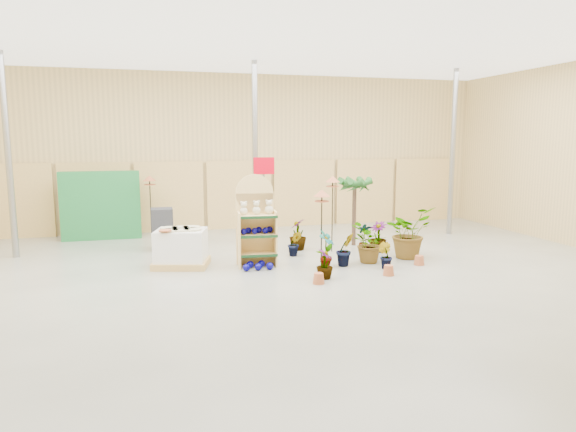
% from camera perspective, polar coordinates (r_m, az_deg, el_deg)
% --- Properties ---
extents(room, '(15.20, 12.10, 4.70)m').
position_cam_1_polar(room, '(10.20, -0.77, 6.21)').
color(room, gray).
rests_on(room, ground).
extents(display_shelf, '(0.84, 0.57, 1.91)m').
position_cam_1_polar(display_shelf, '(10.75, -3.61, -0.89)').
color(display_shelf, '#E3BC73').
rests_on(display_shelf, ground).
extents(teddy_bears, '(0.70, 0.18, 0.29)m').
position_cam_1_polar(teddy_bears, '(10.62, -3.42, 0.83)').
color(teddy_bears, beige).
rests_on(teddy_bears, display_shelf).
extents(gazing_balls_shelf, '(0.70, 0.24, 0.13)m').
position_cam_1_polar(gazing_balls_shelf, '(10.67, -3.49, -1.61)').
color(gazing_balls_shelf, '#05036C').
rests_on(gazing_balls_shelf, display_shelf).
extents(gazing_balls_floor, '(0.63, 0.39, 0.15)m').
position_cam_1_polar(gazing_balls_floor, '(10.50, -3.44, -5.55)').
color(gazing_balls_floor, '#05036C').
rests_on(gazing_balls_floor, ground).
extents(pallet_stack, '(1.29, 1.16, 0.81)m').
position_cam_1_polar(pallet_stack, '(10.90, -11.78, -3.48)').
color(pallet_stack, tan).
rests_on(pallet_stack, ground).
extents(charcoal_planters, '(0.50, 0.50, 1.00)m').
position_cam_1_polar(charcoal_planters, '(12.60, -13.79, -1.43)').
color(charcoal_planters, black).
rests_on(charcoal_planters, ground).
extents(trellis_stock, '(2.00, 0.30, 1.80)m').
position_cam_1_polar(trellis_stock, '(14.34, -20.07, 1.10)').
color(trellis_stock, '#1B6F32').
rests_on(trellis_stock, ground).
extents(offer_sign, '(0.50, 0.08, 2.20)m').
position_cam_1_polar(offer_sign, '(12.28, -2.70, 3.59)').
color(offer_sign, gray).
rests_on(offer_sign, ground).
extents(bird_table_front, '(0.34, 0.34, 1.62)m').
position_cam_1_polar(bird_table_front, '(10.43, 3.78, 2.28)').
color(bird_table_front, black).
rests_on(bird_table_front, ground).
extents(bird_table_right, '(0.34, 0.34, 1.78)m').
position_cam_1_polar(bird_table_right, '(11.94, 4.99, 3.82)').
color(bird_table_right, black).
rests_on(bird_table_right, ground).
extents(bird_table_back, '(0.34, 0.34, 1.69)m').
position_cam_1_polar(bird_table_back, '(13.83, -15.13, 3.85)').
color(bird_table_back, black).
rests_on(bird_table_back, ground).
extents(palm, '(0.70, 0.70, 1.80)m').
position_cam_1_polar(palm, '(12.74, 7.42, 3.57)').
color(palm, '#493324').
rests_on(palm, ground).
extents(potted_plant_0, '(0.50, 0.50, 0.80)m').
position_cam_1_polar(potted_plant_0, '(10.56, 4.24, -3.66)').
color(potted_plant_0, '#1A4C19').
rests_on(potted_plant_0, ground).
extents(potted_plant_1, '(0.44, 0.39, 0.70)m').
position_cam_1_polar(potted_plant_1, '(10.79, 6.37, -3.69)').
color(potted_plant_1, '#1A4C19').
rests_on(potted_plant_1, ground).
extents(potted_plant_2, '(1.02, 1.01, 0.85)m').
position_cam_1_polar(potted_plant_2, '(11.08, 9.00, -3.02)').
color(potted_plant_2, '#1A4C19').
rests_on(potted_plant_2, ground).
extents(potted_plant_3, '(0.55, 0.55, 0.72)m').
position_cam_1_polar(potted_plant_3, '(12.24, 9.96, -2.28)').
color(potted_plant_3, '#1A4C19').
rests_on(potted_plant_3, ground).
extents(potted_plant_4, '(0.39, 0.30, 0.67)m').
position_cam_1_polar(potted_plant_4, '(12.28, 8.44, -2.31)').
color(potted_plant_4, '#1A4C19').
rests_on(potted_plant_4, ground).
extents(potted_plant_5, '(0.36, 0.32, 0.58)m').
position_cam_1_polar(potted_plant_5, '(11.63, 0.75, -3.07)').
color(potted_plant_5, '#1A4C19').
rests_on(potted_plant_5, ground).
extents(potted_plant_7, '(0.41, 0.41, 0.56)m').
position_cam_1_polar(potted_plant_7, '(9.79, 4.10, -5.35)').
color(potted_plant_7, '#1A4C19').
rests_on(potted_plant_7, ground).
extents(potted_plant_9, '(0.35, 0.38, 0.55)m').
position_cam_1_polar(potted_plant_9, '(10.69, 10.74, -4.34)').
color(potted_plant_9, '#1A4C19').
rests_on(potted_plant_9, ground).
extents(potted_plant_10, '(1.29, 1.21, 1.15)m').
position_cam_1_polar(potted_plant_10, '(11.72, 13.23, -1.77)').
color(potted_plant_10, '#1A4C19').
rests_on(potted_plant_10, ground).
extents(potted_plant_11, '(0.56, 0.56, 0.75)m').
position_cam_1_polar(potted_plant_11, '(12.25, 1.09, -2.07)').
color(potted_plant_11, '#1A4C19').
rests_on(potted_plant_11, ground).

